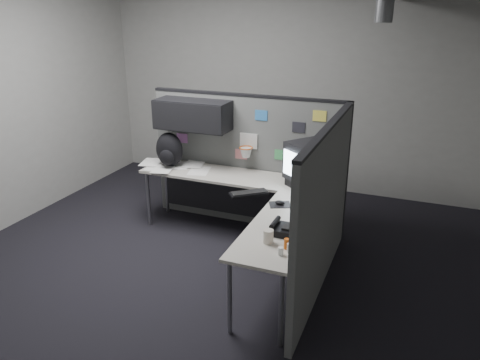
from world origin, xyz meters
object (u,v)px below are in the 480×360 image
at_px(phone, 282,229).
at_px(monitor, 310,164).
at_px(desk, 247,196).
at_px(backpack, 169,150).
at_px(keyboard, 249,193).

bearing_deg(phone, monitor, 102.67).
distance_m(monitor, phone, 1.20).
distance_m(desk, backpack, 1.21).
bearing_deg(phone, desk, 136.45).
height_order(keyboard, backpack, backpack).
xyz_separation_m(monitor, phone, (0.05, -1.18, -0.21)).
xyz_separation_m(desk, keyboard, (0.10, -0.22, 0.13)).
relative_size(desk, backpack, 5.46).
xyz_separation_m(keyboard, phone, (0.57, -0.71, 0.02)).
height_order(desk, monitor, monitor).
xyz_separation_m(phone, backpack, (-1.80, 1.21, 0.17)).
bearing_deg(monitor, keyboard, -145.46).
height_order(phone, backpack, backpack).
xyz_separation_m(desk, phone, (0.68, -0.93, 0.16)).
xyz_separation_m(desk, monitor, (0.63, 0.25, 0.37)).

